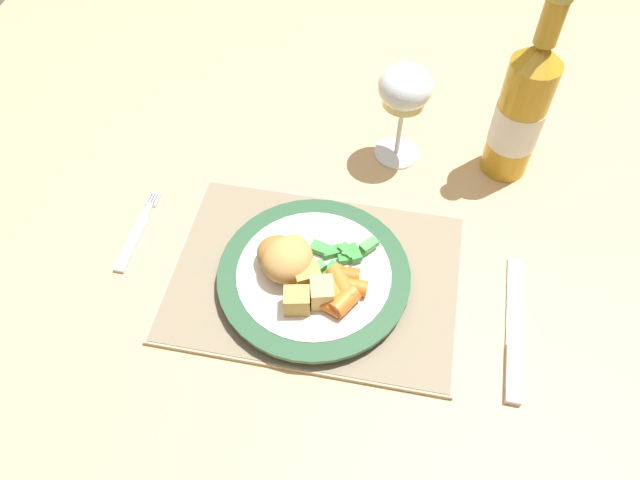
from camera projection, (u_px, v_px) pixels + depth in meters
name	position (u px, v px, depth m)	size (l,w,h in m)	color
ground_plane	(326.00, 370.00, 1.49)	(6.00, 6.00, 0.00)	#4C4238
dining_table	(329.00, 186.00, 0.96)	(1.29, 1.07, 0.74)	tan
placemat	(315.00, 277.00, 0.76)	(0.35, 0.25, 0.01)	tan
dinner_plate	(314.00, 277.00, 0.75)	(0.23, 0.23, 0.02)	white
breaded_croquettes	(286.00, 257.00, 0.73)	(0.09, 0.09, 0.05)	#A87033
green_beans_pile	(340.00, 255.00, 0.75)	(0.08, 0.07, 0.02)	#338438
glazed_carrots	(340.00, 290.00, 0.71)	(0.07, 0.07, 0.02)	orange
fork	(135.00, 236.00, 0.80)	(0.02, 0.13, 0.01)	silver
table_knife	(514.00, 340.00, 0.71)	(0.02, 0.19, 0.01)	silver
wine_glass	(405.00, 92.00, 0.80)	(0.07, 0.07, 0.15)	silver
bottle	(521.00, 110.00, 0.80)	(0.06, 0.06, 0.27)	gold
roast_potatoes	(309.00, 290.00, 0.71)	(0.06, 0.07, 0.03)	gold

